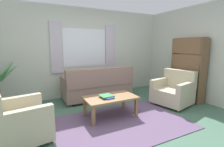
# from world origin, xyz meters

# --- Properties ---
(ground_plane) EXTENTS (6.24, 6.24, 0.00)m
(ground_plane) POSITION_xyz_m (0.00, 0.00, 0.00)
(ground_plane) COLOR #476B56
(wall_back) EXTENTS (5.32, 0.12, 2.60)m
(wall_back) POSITION_xyz_m (0.00, 2.26, 1.30)
(wall_back) COLOR beige
(wall_back) RESTS_ON ground_plane
(wall_right) EXTENTS (0.12, 4.40, 2.60)m
(wall_right) POSITION_xyz_m (2.66, 0.00, 1.30)
(wall_right) COLOR beige
(wall_right) RESTS_ON ground_plane
(window_with_curtains) EXTENTS (1.98, 0.07, 1.40)m
(window_with_curtains) POSITION_xyz_m (0.00, 2.18, 1.45)
(window_with_curtains) COLOR white
(area_rug) EXTENTS (2.55, 1.76, 0.01)m
(area_rug) POSITION_xyz_m (0.00, 0.00, 0.01)
(area_rug) COLOR #604C6B
(area_rug) RESTS_ON ground_plane
(couch) EXTENTS (1.90, 0.82, 0.92)m
(couch) POSITION_xyz_m (0.17, 1.63, 0.37)
(couch) COLOR gray
(couch) RESTS_ON ground_plane
(armchair_left) EXTENTS (0.95, 0.97, 0.88)m
(armchair_left) POSITION_xyz_m (-1.79, 0.21, 0.35)
(armchair_left) COLOR #BCB293
(armchair_left) RESTS_ON ground_plane
(armchair_right) EXTENTS (0.99, 1.00, 0.88)m
(armchair_right) POSITION_xyz_m (1.74, 0.33, 0.35)
(armchair_right) COLOR #BCB293
(armchair_right) RESTS_ON ground_plane
(coffee_table) EXTENTS (1.10, 0.64, 0.44)m
(coffee_table) POSITION_xyz_m (-0.05, 0.40, 0.38)
(coffee_table) COLOR olive
(coffee_table) RESTS_ON ground_plane
(book_stack_on_table) EXTENTS (0.29, 0.33, 0.05)m
(book_stack_on_table) POSITION_xyz_m (-0.14, 0.39, 0.47)
(book_stack_on_table) COLOR #335199
(book_stack_on_table) RESTS_ON coffee_table
(bookshelf) EXTENTS (0.30, 0.94, 1.72)m
(bookshelf) POSITION_xyz_m (2.34, 0.41, 0.88)
(bookshelf) COLOR brown
(bookshelf) RESTS_ON ground_plane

